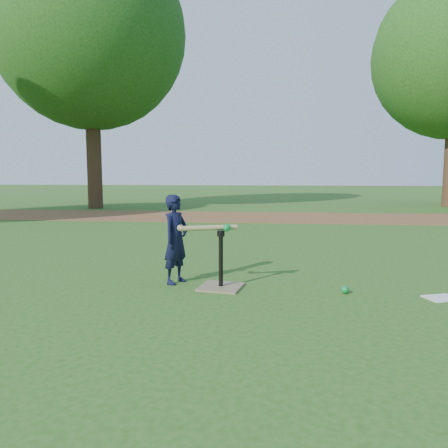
# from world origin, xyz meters

# --- Properties ---
(ground) EXTENTS (80.00, 80.00, 0.00)m
(ground) POSITION_xyz_m (0.00, 0.00, 0.00)
(ground) COLOR #285116
(ground) RESTS_ON ground
(dirt_strip) EXTENTS (24.00, 3.00, 0.01)m
(dirt_strip) POSITION_xyz_m (0.00, 7.50, 0.01)
(dirt_strip) COLOR brown
(dirt_strip) RESTS_ON ground
(child) EXTENTS (0.36, 0.42, 0.98)m
(child) POSITION_xyz_m (-0.92, 0.06, 0.49)
(child) COLOR black
(child) RESTS_ON ground
(wiffle_ball_ground) EXTENTS (0.08, 0.08, 0.08)m
(wiffle_ball_ground) POSITION_xyz_m (0.88, -0.18, 0.04)
(wiffle_ball_ground) COLOR #0B8235
(wiffle_ball_ground) RESTS_ON ground
(clipboard) EXTENTS (0.36, 0.32, 0.01)m
(clipboard) POSITION_xyz_m (1.78, -0.26, 0.01)
(clipboard) COLOR silver
(clipboard) RESTS_ON ground
(batting_tee) EXTENTS (0.50, 0.50, 0.61)m
(batting_tee) POSITION_xyz_m (-0.40, -0.10, 0.11)
(batting_tee) COLOR #7C6E4F
(batting_tee) RESTS_ON ground
(swing_action) EXTENTS (0.62, 0.25, 0.08)m
(swing_action) POSITION_xyz_m (-0.51, -0.13, 0.65)
(swing_action) COLOR tan
(swing_action) RESTS_ON ground
(tree_left) EXTENTS (6.40, 6.40, 9.08)m
(tree_left) POSITION_xyz_m (-6.00, 10.00, 5.87)
(tree_left) COLOR #382316
(tree_left) RESTS_ON ground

